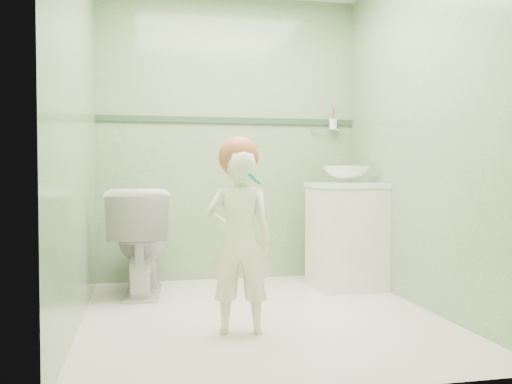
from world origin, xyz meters
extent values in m
plane|color=silver|center=(0.00, 0.00, 0.00)|extent=(2.50, 2.50, 0.00)
cube|color=gray|center=(0.00, 1.25, 1.20)|extent=(2.20, 0.04, 2.40)
cube|color=gray|center=(0.00, -1.25, 1.20)|extent=(2.20, 0.04, 2.40)
cube|color=gray|center=(-1.10, 0.00, 1.20)|extent=(0.04, 2.50, 2.40)
cube|color=gray|center=(1.10, 0.00, 1.20)|extent=(0.04, 2.50, 2.40)
cube|color=#2D4B37|center=(0.00, 1.24, 1.35)|extent=(2.20, 0.02, 0.05)
cube|color=silver|center=(0.84, 0.70, 0.40)|extent=(0.52, 0.50, 0.80)
cube|color=white|center=(0.84, 0.70, 0.81)|extent=(0.54, 0.52, 0.04)
imported|color=white|center=(0.84, 0.70, 0.89)|extent=(0.37, 0.37, 0.13)
cylinder|color=silver|center=(0.84, 0.90, 0.95)|extent=(0.03, 0.03, 0.18)
cylinder|color=silver|center=(0.84, 0.85, 1.03)|extent=(0.02, 0.12, 0.02)
cylinder|color=silver|center=(0.84, 1.20, 1.28)|extent=(0.26, 0.02, 0.02)
cylinder|color=silver|center=(0.90, 1.18, 1.33)|extent=(0.07, 0.07, 0.09)
cylinder|color=#DA383E|center=(0.91, 1.18, 1.40)|extent=(0.01, 0.01, 0.17)
cylinder|color=blue|center=(0.89, 1.17, 1.40)|extent=(0.01, 0.01, 0.17)
imported|color=white|center=(-0.74, 0.80, 0.40)|extent=(0.50, 0.81, 0.79)
imported|color=white|center=(-0.20, -0.33, 0.52)|extent=(0.41, 0.31, 1.03)
sphere|color=#AC5B39|center=(-0.20, -0.31, 1.00)|extent=(0.23, 0.23, 0.23)
cylinder|color=#02846F|center=(-0.14, -0.47, 0.87)|extent=(0.09, 0.12, 0.06)
cube|color=white|center=(-0.19, -0.41, 0.91)|extent=(0.03, 0.03, 0.02)
camera|label=1|loc=(-0.73, -3.35, 0.90)|focal=38.33mm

